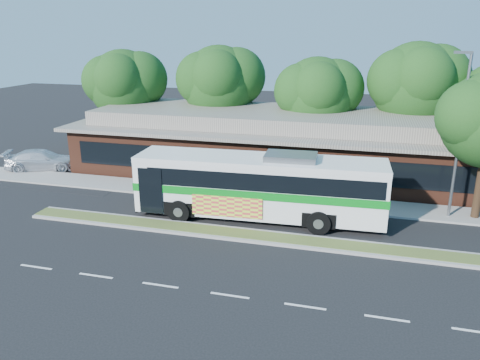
# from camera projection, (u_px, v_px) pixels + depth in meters

# --- Properties ---
(ground) EXTENTS (120.00, 120.00, 0.00)m
(ground) POSITION_uv_depth(u_px,v_px,m) (258.00, 243.00, 23.20)
(ground) COLOR black
(ground) RESTS_ON ground
(median_strip) EXTENTS (26.00, 1.10, 0.15)m
(median_strip) POSITION_uv_depth(u_px,v_px,m) (261.00, 237.00, 23.73)
(median_strip) COLOR #475A26
(median_strip) RESTS_ON ground
(sidewalk) EXTENTS (44.00, 2.60, 0.12)m
(sidewalk) POSITION_uv_depth(u_px,v_px,m) (281.00, 199.00, 29.06)
(sidewalk) COLOR gray
(sidewalk) RESTS_ON ground
(parking_lot) EXTENTS (14.00, 12.00, 0.01)m
(parking_lot) POSITION_uv_depth(u_px,v_px,m) (64.00, 164.00, 36.85)
(parking_lot) COLOR black
(parking_lot) RESTS_ON ground
(plaza_building) EXTENTS (33.20, 11.20, 4.45)m
(plaza_building) POSITION_uv_depth(u_px,v_px,m) (298.00, 143.00, 34.49)
(plaza_building) COLOR #52281A
(plaza_building) RESTS_ON ground
(lamp_post) EXTENTS (0.93, 0.18, 9.07)m
(lamp_post) POSITION_uv_depth(u_px,v_px,m) (460.00, 132.00, 24.84)
(lamp_post) COLOR slate
(lamp_post) RESTS_ON ground
(tree_bg_a) EXTENTS (6.47, 5.80, 8.63)m
(tree_bg_a) POSITION_uv_depth(u_px,v_px,m) (129.00, 83.00, 38.94)
(tree_bg_a) COLOR black
(tree_bg_a) RESTS_ON ground
(tree_bg_b) EXTENTS (6.69, 6.00, 9.00)m
(tree_bg_b) POSITION_uv_depth(u_px,v_px,m) (225.00, 81.00, 37.79)
(tree_bg_b) COLOR black
(tree_bg_b) RESTS_ON ground
(tree_bg_c) EXTENTS (6.24, 5.60, 8.26)m
(tree_bg_c) POSITION_uv_depth(u_px,v_px,m) (322.00, 93.00, 35.05)
(tree_bg_c) COLOR black
(tree_bg_c) RESTS_ON ground
(tree_bg_d) EXTENTS (6.91, 6.20, 9.37)m
(tree_bg_d) POSITION_uv_depth(u_px,v_px,m) (422.00, 83.00, 33.99)
(tree_bg_d) COLOR black
(tree_bg_d) RESTS_ON ground
(transit_bus) EXTENTS (13.76, 3.65, 3.83)m
(transit_bus) POSITION_uv_depth(u_px,v_px,m) (260.00, 182.00, 25.59)
(transit_bus) COLOR white
(transit_bus) RESTS_ON ground
(sedan) EXTENTS (5.66, 3.96, 1.52)m
(sedan) POSITION_uv_depth(u_px,v_px,m) (42.00, 160.00, 35.13)
(sedan) COLOR silver
(sedan) RESTS_ON ground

